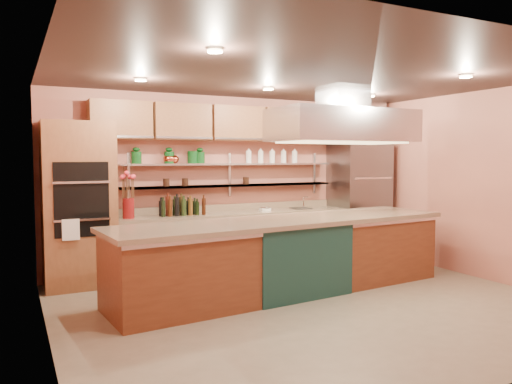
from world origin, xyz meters
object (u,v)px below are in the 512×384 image
island (286,256)px  copper_kettle (174,159)px  flower_vase (128,208)px  green_canister (193,157)px  kitchen_scale (265,208)px  refrigerator (359,199)px

island → copper_kettle: 2.36m
flower_vase → island: bearing=-39.8°
green_canister → flower_vase: bearing=-168.2°
flower_vase → kitchen_scale: flower_vase is taller
refrigerator → kitchen_scale: size_ratio=13.02×
refrigerator → flower_vase: size_ratio=7.15×
refrigerator → copper_kettle: refrigerator is taller
refrigerator → copper_kettle: (-3.38, 0.23, 0.73)m
copper_kettle → green_canister: bearing=0.0°
island → green_canister: bearing=107.6°
green_canister → copper_kettle: bearing=180.0°
refrigerator → copper_kettle: size_ratio=12.86×
refrigerator → island: bearing=-148.1°
copper_kettle → island: bearing=-59.0°
kitchen_scale → green_canister: green_canister is taller
refrigerator → island: 2.83m
green_canister → refrigerator: bearing=-4.3°
flower_vase → copper_kettle: copper_kettle is taller
island → refrigerator: bearing=26.7°
refrigerator → green_canister: bearing=175.7°
flower_vase → copper_kettle: 1.05m
refrigerator → kitchen_scale: bearing=179.7°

